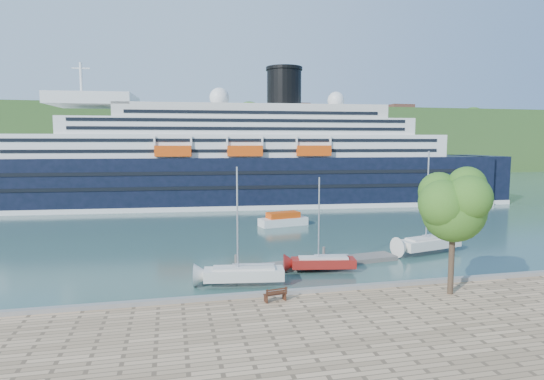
{
  "coord_description": "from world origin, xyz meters",
  "views": [
    {
      "loc": [
        -11.31,
        -29.68,
        11.45
      ],
      "look_at": [
        2.15,
        30.0,
        5.02
      ],
      "focal_mm": 30.0,
      "sensor_mm": 36.0,
      "label": 1
    }
  ],
  "objects": [
    {
      "name": "sailboat_white_far",
      "position": [
        14.86,
        11.88,
        5.04
      ],
      "size": [
        8.1,
        3.97,
        10.09
      ],
      "primitive_type": null,
      "rotation": [
        0.0,
        0.0,
        0.24
      ],
      "color": "silver",
      "rests_on": "ground"
    },
    {
      "name": "cruise_ship",
      "position": [
        -2.3,
        53.38,
        12.6
      ],
      "size": [
        113.15,
        25.16,
        25.2
      ],
      "primitive_type": null,
      "rotation": [
        0.0,
        0.0,
        -0.08
      ],
      "color": "black",
      "rests_on": "ground"
    },
    {
      "name": "ground",
      "position": [
        0.0,
        0.0,
        0.0
      ],
      "size": [
        400.0,
        400.0,
        0.0
      ],
      "primitive_type": "plane",
      "color": "#2B4E48",
      "rests_on": "ground"
    },
    {
      "name": "sailboat_white_near",
      "position": [
        -5.7,
        5.45,
        4.56
      ],
      "size": [
        7.26,
        2.93,
        9.12
      ],
      "primitive_type": null,
      "rotation": [
        0.0,
        0.0,
        -0.14
      ],
      "color": "silver",
      "rests_on": "ground"
    },
    {
      "name": "far_hillside",
      "position": [
        0.0,
        145.0,
        12.0
      ],
      "size": [
        400.0,
        50.0,
        24.0
      ],
      "primitive_type": "cube",
      "color": "#2C5823",
      "rests_on": "ground"
    },
    {
      "name": "quay_coping",
      "position": [
        0.0,
        -0.2,
        1.15
      ],
      "size": [
        220.0,
        0.5,
        0.3
      ],
      "primitive_type": "cube",
      "color": "slate",
      "rests_on": "promenade"
    },
    {
      "name": "park_bench",
      "position": [
        -4.71,
        -1.36,
        1.51
      ],
      "size": [
        1.68,
        0.93,
        1.02
      ],
      "primitive_type": null,
      "rotation": [
        0.0,
        0.0,
        0.18
      ],
      "color": "#4D2716",
      "rests_on": "promenade"
    },
    {
      "name": "promenade_tree",
      "position": [
        7.48,
        -2.57,
        5.76
      ],
      "size": [
        5.74,
        5.74,
        9.51
      ],
      "primitive_type": null,
      "color": "#325A17",
      "rests_on": "promenade"
    },
    {
      "name": "sailboat_red",
      "position": [
        1.79,
        7.71,
        4.02
      ],
      "size": [
        6.44,
        2.83,
        8.05
      ],
      "primitive_type": null,
      "rotation": [
        0.0,
        0.0,
        -0.18
      ],
      "color": "maroon",
      "rests_on": "ground"
    },
    {
      "name": "floating_pontoon",
      "position": [
        0.49,
        9.66,
        0.21
      ],
      "size": [
        19.36,
        4.89,
        0.43
      ],
      "primitive_type": null,
      "rotation": [
        0.0,
        0.0,
        0.13
      ],
      "color": "slate",
      "rests_on": "ground"
    },
    {
      "name": "tender_launch",
      "position": [
        3.83,
        30.44,
        0.94
      ],
      "size": [
        7.12,
        3.69,
        1.87
      ],
      "primitive_type": null,
      "rotation": [
        0.0,
        0.0,
        0.21
      ],
      "color": "#D9460C",
      "rests_on": "ground"
    }
  ]
}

